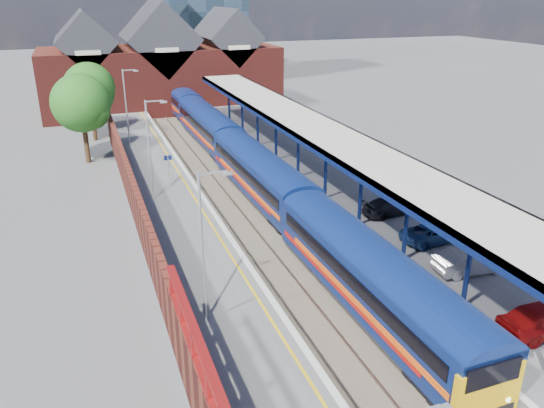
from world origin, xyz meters
The scene contains 22 objects.
ground centered at (0.00, 30.00, 0.00)m, with size 240.00×240.00×0.00m, color #5B5B5E.
ballast_bed centered at (0.00, 20.00, 0.03)m, with size 6.00×76.00×0.06m, color #473D33.
rails centered at (0.00, 20.00, 0.12)m, with size 4.51×76.00×0.14m.
left_platform centered at (-5.50, 20.00, 0.50)m, with size 5.00×76.00×1.00m, color #565659.
right_platform centered at (6.00, 20.00, 0.50)m, with size 6.00×76.00×1.00m, color #565659.
coping_left centered at (-3.15, 20.00, 1.02)m, with size 0.30×76.00×0.05m, color silver.
coping_right centered at (3.15, 20.00, 1.02)m, with size 0.30×76.00×0.05m, color silver.
yellow_line centered at (-3.75, 20.00, 1.01)m, with size 0.14×76.00×0.01m, color yellow.
train centered at (1.49, 30.10, 2.12)m, with size 3.02×65.93×3.45m.
canopy centered at (5.48, 21.95, 5.25)m, with size 4.50×52.00×4.48m.
lamp_post_b centered at (-6.36, 6.00, 4.99)m, with size 1.48×0.18×7.00m.
lamp_post_c centered at (-6.36, 22.00, 4.99)m, with size 1.48×0.18×7.00m.
lamp_post_d centered at (-6.36, 38.00, 4.99)m, with size 1.48×0.18×7.00m.
platform_sign centered at (-5.00, 24.00, 2.69)m, with size 0.55×0.08×2.50m.
brick_wall centered at (-8.10, 13.54, 2.45)m, with size 0.35×50.00×3.86m.
station_building centered at (0.00, 58.00, 5.45)m, with size 30.00×12.12×13.78m.
tree_near centered at (-10.35, 35.91, 5.35)m, with size 5.20×5.20×8.10m.
tree_far centered at (-9.35, 43.91, 5.35)m, with size 5.20×5.20×8.10m.
parked_car_red centered at (6.88, 0.17, 1.72)m, with size 1.69×4.21×1.43m, color #9F0D0D.
parked_car_silver centered at (7.54, 5.60, 1.66)m, with size 1.40×4.01×1.32m, color #9E9DA2.
parked_car_dark centered at (7.78, 13.79, 1.58)m, with size 1.62×3.99×1.16m, color black.
parked_car_blue centered at (7.91, 9.39, 1.55)m, with size 1.83×3.97×1.10m, color navy.
Camera 1 is at (-10.57, -13.84, 14.67)m, focal length 35.00 mm.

